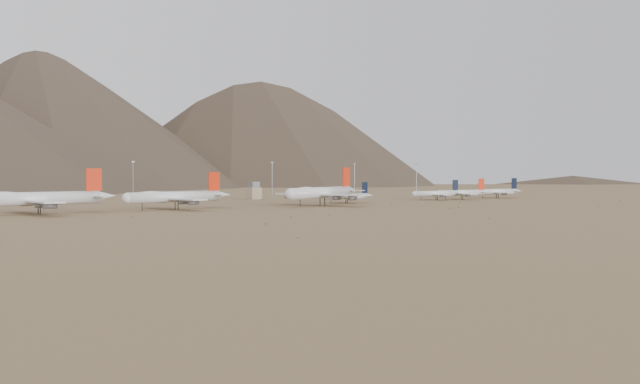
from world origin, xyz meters
TOP-DOWN VIEW (x-y plane):
  - ground at (0.00, 0.00)m, footprint 3000.00×3000.00m
  - widebody_west at (-137.25, 39.03)m, footprint 70.60×54.24m
  - widebody_centre at (-69.91, 36.58)m, footprint 63.73×49.38m
  - widebody_east at (12.98, 21.70)m, footprint 69.50×55.50m
  - narrowbody_a at (45.31, 38.01)m, footprint 38.18×27.43m
  - narrowbody_b at (120.03, 33.54)m, footprint 40.14×29.50m
  - narrowbody_c at (140.44, 29.31)m, footprint 42.31×31.20m
  - narrowbody_d at (179.66, 30.77)m, footprint 42.88×31.32m
  - control_tower at (30.00, 120.00)m, footprint 8.00×8.00m
  - mast_west at (-54.20, 127.40)m, footprint 2.00×0.60m
  - mast_centre at (39.95, 112.34)m, footprint 2.00×0.60m
  - mast_east at (135.83, 137.92)m, footprint 2.00×0.60m
  - mast_far_east at (200.49, 132.88)m, footprint 2.00×0.60m
  - desert_scrub at (11.03, -55.60)m, footprint 439.51×174.70m

SIDE VIEW (x-z plane):
  - ground at x=0.00m, z-range 0.00..0.00m
  - desert_scrub at x=11.03m, z-range -0.12..0.70m
  - narrowbody_a at x=45.31m, z-range -2.21..10.38m
  - narrowbody_b at x=120.03m, z-range -2.36..11.08m
  - narrowbody_c at x=140.44m, z-range -2.50..11.74m
  - narrowbody_d at x=179.66m, z-range -2.50..11.76m
  - control_tower at x=30.00m, z-range -0.68..11.32m
  - widebody_centre at x=-69.91m, z-range -2.94..16.02m
  - widebody_west at x=-137.25m, z-range -3.25..17.70m
  - widebody_east at x=12.98m, z-range -3.35..18.25m
  - mast_west at x=-54.20m, z-range 1.35..27.05m
  - mast_centre at x=39.95m, z-range 1.35..27.05m
  - mast_east at x=135.83m, z-range 1.35..27.05m
  - mast_far_east at x=200.49m, z-range 1.35..27.05m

